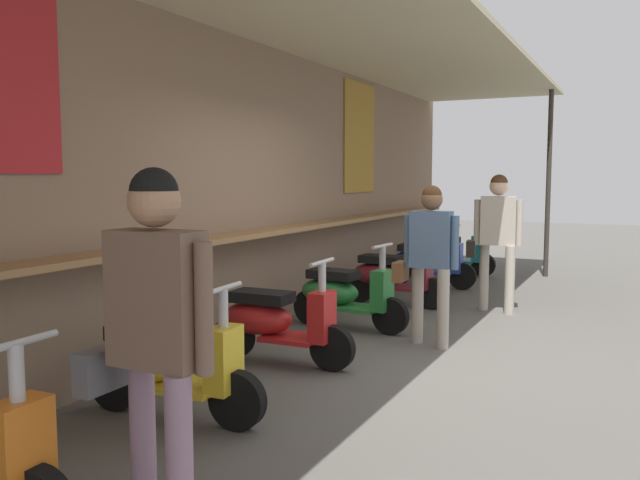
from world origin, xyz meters
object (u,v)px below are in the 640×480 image
Objects in this scene: scooter_teal at (450,252)px; scooter_blue at (424,262)px; scooter_red at (273,321)px; shopper_passing at (154,319)px; scooter_green at (343,294)px; scooter_yellow at (164,364)px; shopper_with_handbag at (429,250)px; shopper_browsing at (497,228)px; scooter_maroon at (389,276)px.

scooter_blue is at bearing -89.87° from scooter_teal.
scooter_red is 4.55m from scooter_blue.
scooter_red is at bearing -159.80° from shopper_passing.
scooter_green and scooter_teal have the same top height.
scooter_yellow is 0.88× the size of shopper_with_handbag.
scooter_green is 1.00× the size of scooter_teal.
shopper_passing is at bearing -1.42° from shopper_with_handbag.
shopper_passing reaches higher than shopper_with_handbag.
shopper_passing reaches higher than scooter_blue.
scooter_yellow is 3.00m from shopper_with_handbag.
shopper_passing is at bearing -71.39° from scooter_red.
scooter_red is 1.00× the size of scooter_blue.
scooter_green is at bearing -48.38° from shopper_browsing.
scooter_yellow is 1.00× the size of scooter_green.
scooter_blue is (1.54, -0.00, 0.00)m from scooter_maroon.
scooter_green is 0.82× the size of shopper_browsing.
scooter_green is 2.23m from shopper_browsing.
scooter_maroon is (4.52, 0.00, 0.00)m from scooter_yellow.
shopper_passing is at bearing -83.13° from scooter_teal.
scooter_yellow is 1.00× the size of scooter_teal.
shopper_with_handbag is at bearing 47.07° from scooter_red.
scooter_green is at bearing 85.78° from scooter_yellow.
shopper_with_handbag is 0.93× the size of shopper_passing.
scooter_red and scooter_maroon have the same top height.
shopper_browsing reaches higher than scooter_teal.
scooter_green is 1.25m from shopper_with_handbag.
shopper_with_handbag is (-4.77, -1.07, 0.58)m from scooter_teal.
scooter_maroon is 1.54m from scooter_blue.
shopper_passing reaches higher than scooter_green.
scooter_teal is 3.19m from shopper_browsing.
scooter_blue is at bearing 93.05° from scooter_maroon.
scooter_maroon is at bearing 85.78° from scooter_yellow.
shopper_with_handbag is at bearing -55.93° from scooter_maroon.
scooter_teal is at bearing 85.78° from scooter_yellow.
scooter_green is 1.00× the size of scooter_maroon.
shopper_with_handbag reaches higher than scooter_maroon.
scooter_yellow is at bearing -89.87° from scooter_teal.
scooter_yellow is 1.00× the size of scooter_maroon.
scooter_green is 1.00× the size of scooter_blue.
scooter_yellow is 4.92m from shopper_browsing.
scooter_maroon is at bearing -169.98° from shopper_passing.
scooter_red is at bearing -93.87° from scooter_blue.
scooter_blue is 1.00× the size of scooter_teal.
scooter_yellow and scooter_teal have the same top height.
scooter_maroon is (1.49, 0.00, 0.00)m from scooter_green.
scooter_red is 0.82× the size of shopper_browsing.
scooter_green is 0.81× the size of shopper_passing.
shopper_browsing is at bearing -64.42° from scooter_teal.
scooter_yellow is 1.51m from scooter_red.
scooter_blue is 1.44m from scooter_teal.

